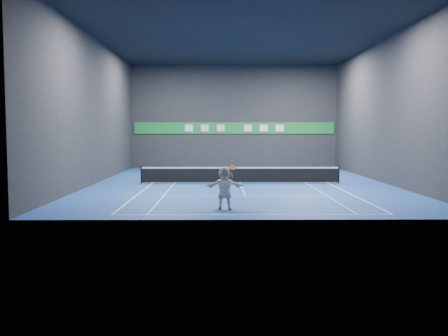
{
  "coord_description": "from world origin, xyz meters",
  "views": [
    {
      "loc": [
        -1.28,
        -31.12,
        3.26
      ],
      "look_at": [
        -1.08,
        -7.53,
        1.5
      ],
      "focal_mm": 40.0,
      "sensor_mm": 36.0,
      "label": 1
    }
  ],
  "objects_px": {
    "player": "(225,188)",
    "tennis_racket": "(232,169)",
    "tennis_net": "(240,174)",
    "tennis_ball": "(222,142)"
  },
  "relations": [
    {
      "from": "player",
      "to": "tennis_racket",
      "type": "bearing_deg",
      "value": -175.43
    },
    {
      "from": "tennis_net",
      "to": "tennis_racket",
      "type": "bearing_deg",
      "value": -94.17
    },
    {
      "from": "tennis_ball",
      "to": "player",
      "type": "bearing_deg",
      "value": -54.02
    },
    {
      "from": "tennis_net",
      "to": "player",
      "type": "bearing_deg",
      "value": -95.84
    },
    {
      "from": "tennis_ball",
      "to": "tennis_net",
      "type": "bearing_deg",
      "value": 83.45
    },
    {
      "from": "tennis_ball",
      "to": "tennis_racket",
      "type": "distance_m",
      "value": 1.18
    },
    {
      "from": "tennis_ball",
      "to": "tennis_racket",
      "type": "relative_size",
      "value": 0.1
    },
    {
      "from": "tennis_net",
      "to": "tennis_racket",
      "type": "xyz_separation_m",
      "value": [
        -0.77,
        -10.52,
        1.16
      ]
    },
    {
      "from": "player",
      "to": "tennis_net",
      "type": "height_order",
      "value": "player"
    },
    {
      "from": "tennis_net",
      "to": "tennis_ball",
      "type": "bearing_deg",
      "value": -96.55
    }
  ]
}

